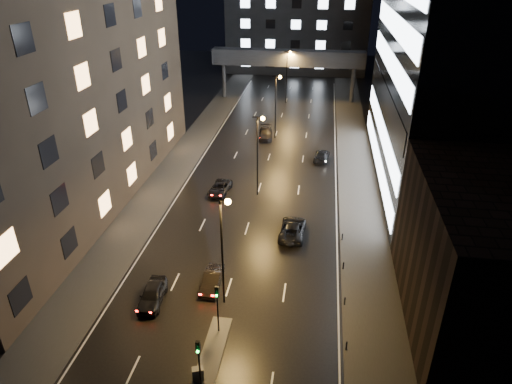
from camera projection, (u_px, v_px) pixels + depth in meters
The scene contains 22 objects.
ground at pixel (269, 157), 67.24m from camera, with size 160.00×160.00×0.00m, color black.
sidewalk_left at pixel (177, 165), 64.43m from camera, with size 5.00×110.00×0.15m, color #383533.
sidewalk_right at pixel (357, 176), 61.21m from camera, with size 5.00×110.00×0.15m, color #383533.
building_left at pixel (36, 26), 46.86m from camera, with size 15.00×48.00×40.00m, color #2D2319.
building_right_low at pixel (482, 258), 34.70m from camera, with size 10.00×18.00×12.00m, color black.
building_far at pixel (298, 19), 112.33m from camera, with size 34.00×14.00×25.00m, color #333335.
skybridge at pixel (288, 59), 89.70m from camera, with size 30.00×3.00×10.00m.
median_island at pixel (212, 356), 33.84m from camera, with size 1.60×8.00×0.15m, color #383533.
traffic_signal_near at pixel (217, 302), 34.63m from camera, with size 0.28×0.34×4.40m.
traffic_signal_far at pixel (199, 358), 29.80m from camera, with size 0.28×0.34×4.40m.
bollard_row at pixel (345, 323), 36.33m from camera, with size 0.12×25.12×0.90m.
streetlight_near at pixel (224, 239), 36.15m from camera, with size 1.45×0.50×10.15m.
streetlight_mid_a at pixel (259, 146), 53.69m from camera, with size 1.45×0.50×10.15m.
streetlight_mid_b at pixel (277, 99), 71.23m from camera, with size 1.45×0.50×10.15m.
streetlight_far at pixel (288, 70), 88.77m from camera, with size 1.45×0.50×10.15m.
car_away_a at pixel (152, 294), 38.88m from camera, with size 1.85×4.61×1.57m, color black.
car_away_b at pixel (212, 280), 40.74m from camera, with size 1.48×4.25×1.40m, color black.
car_away_c at pixel (220, 188), 56.86m from camera, with size 2.14×4.65×1.29m, color black.
car_away_d at pixel (266, 133), 73.91m from camera, with size 2.15×5.28×1.53m, color black.
car_toward_a at pixel (293, 229), 48.22m from camera, with size 2.54×5.51×1.53m, color black.
car_toward_b at pixel (322, 156), 65.93m from camera, with size 1.94×4.78×1.39m, color black.
utility_cabinet at pixel (198, 374), 31.63m from camera, with size 0.80×0.48×1.06m, color #49494B.
Camera 1 is at (7.12, -21.63, 26.52)m, focal length 32.00 mm.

